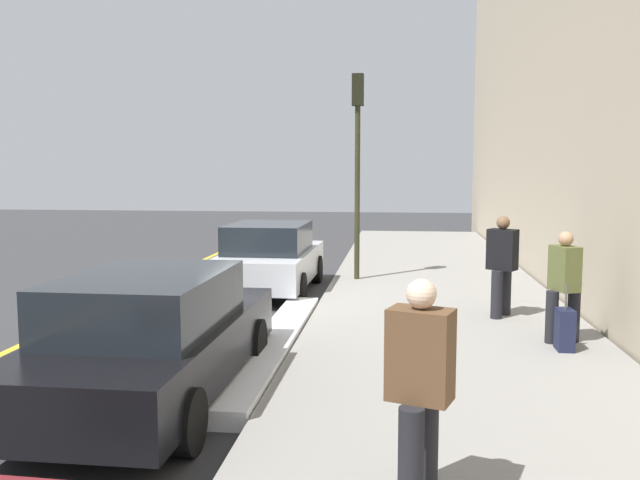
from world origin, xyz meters
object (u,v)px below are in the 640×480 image
at_px(pedestrian_olive_coat, 564,284).
at_px(rolling_suitcase, 565,329).
at_px(pedestrian_black_coat, 502,263).
at_px(traffic_light_pole, 358,143).
at_px(pedestrian_brown_coat, 420,386).
at_px(parked_car_black, 154,336).
at_px(parked_car_silver, 270,258).

bearing_deg(pedestrian_olive_coat, rolling_suitcase, 170.50).
xyz_separation_m(pedestrian_black_coat, traffic_light_pole, (3.63, 2.69, 2.19)).
xyz_separation_m(pedestrian_black_coat, pedestrian_brown_coat, (-6.59, 1.60, -0.01)).
bearing_deg(traffic_light_pole, pedestrian_black_coat, -143.38).
bearing_deg(parked_car_black, pedestrian_olive_coat, -62.84).
bearing_deg(rolling_suitcase, traffic_light_pole, 29.75).
distance_m(parked_car_silver, pedestrian_brown_coat, 9.57).
bearing_deg(pedestrian_black_coat, traffic_light_pole, 36.62).
bearing_deg(traffic_light_pole, pedestrian_brown_coat, -173.86).
bearing_deg(traffic_light_pole, parked_car_silver, 121.17).
bearing_deg(pedestrian_brown_coat, traffic_light_pole, 6.14).
distance_m(pedestrian_olive_coat, pedestrian_brown_coat, 5.43).
bearing_deg(parked_car_silver, pedestrian_brown_coat, -162.26).
height_order(parked_car_silver, pedestrian_black_coat, pedestrian_black_coat).
bearing_deg(pedestrian_brown_coat, pedestrian_black_coat, -13.62).
bearing_deg(pedestrian_olive_coat, pedestrian_brown_coat, 155.81).
bearing_deg(pedestrian_black_coat, pedestrian_olive_coat, -158.88).
bearing_deg(parked_car_silver, traffic_light_pole, -58.83).
distance_m(parked_car_black, pedestrian_black_coat, 6.24).
relative_size(pedestrian_brown_coat, traffic_light_pole, 0.37).
relative_size(traffic_light_pole, rolling_suitcase, 4.92).
height_order(traffic_light_pole, rolling_suitcase, traffic_light_pole).
bearing_deg(traffic_light_pole, rolling_suitcase, -150.25).
xyz_separation_m(parked_car_silver, pedestrian_black_coat, (-2.53, -4.51, 0.32)).
bearing_deg(parked_car_black, parked_car_silver, -0.19).
xyz_separation_m(parked_car_silver, pedestrian_brown_coat, (-9.11, -2.91, 0.31)).
xyz_separation_m(parked_car_black, pedestrian_olive_coat, (2.65, -5.16, 0.26)).
bearing_deg(pedestrian_olive_coat, pedestrian_black_coat, 21.12).
distance_m(pedestrian_black_coat, traffic_light_pole, 5.02).
relative_size(pedestrian_black_coat, rolling_suitcase, 1.84).
bearing_deg(pedestrian_olive_coat, parked_car_black, 117.16).
distance_m(pedestrian_brown_coat, traffic_light_pole, 10.50).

